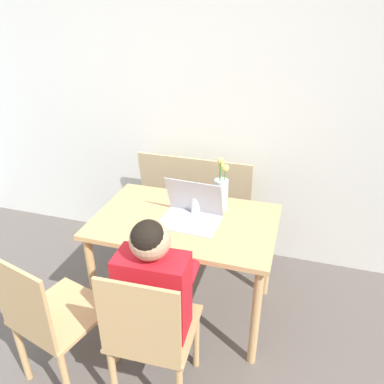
{
  "coord_description": "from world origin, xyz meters",
  "views": [
    {
      "loc": [
        0.79,
        -0.42,
        1.89
      ],
      "look_at": [
        0.23,
        1.44,
        0.89
      ],
      "focal_mm": 35.0,
      "sensor_mm": 36.0,
      "label": 1
    }
  ],
  "objects_px": {
    "water_bottle": "(195,200)",
    "chair_spare": "(51,319)",
    "laptop": "(192,211)",
    "chair_occupied": "(151,335)",
    "flower_vase": "(221,191)",
    "person_seated": "(156,286)"
  },
  "relations": [
    {
      "from": "flower_vase",
      "to": "water_bottle",
      "type": "height_order",
      "value": "flower_vase"
    },
    {
      "from": "chair_spare",
      "to": "person_seated",
      "type": "distance_m",
      "value": 0.58
    },
    {
      "from": "chair_occupied",
      "to": "laptop",
      "type": "height_order",
      "value": "laptop"
    },
    {
      "from": "chair_spare",
      "to": "water_bottle",
      "type": "height_order",
      "value": "water_bottle"
    },
    {
      "from": "chair_occupied",
      "to": "laptop",
      "type": "bearing_deg",
      "value": -92.72
    },
    {
      "from": "chair_occupied",
      "to": "flower_vase",
      "type": "distance_m",
      "value": 0.95
    },
    {
      "from": "chair_occupied",
      "to": "flower_vase",
      "type": "xyz_separation_m",
      "value": [
        0.14,
        0.86,
        0.38
      ]
    },
    {
      "from": "chair_spare",
      "to": "flower_vase",
      "type": "distance_m",
      "value": 1.19
    },
    {
      "from": "chair_occupied",
      "to": "water_bottle",
      "type": "xyz_separation_m",
      "value": [
        0.0,
        0.75,
        0.35
      ]
    },
    {
      "from": "laptop",
      "to": "water_bottle",
      "type": "relative_size",
      "value": 1.71
    },
    {
      "from": "chair_spare",
      "to": "chair_occupied",
      "type": "bearing_deg",
      "value": -160.1
    },
    {
      "from": "chair_spare",
      "to": "person_seated",
      "type": "bearing_deg",
      "value": -148.14
    },
    {
      "from": "chair_spare",
      "to": "person_seated",
      "type": "xyz_separation_m",
      "value": [
        0.52,
        0.16,
        0.21
      ]
    },
    {
      "from": "laptop",
      "to": "flower_vase",
      "type": "relative_size",
      "value": 1.01
    },
    {
      "from": "flower_vase",
      "to": "person_seated",
      "type": "bearing_deg",
      "value": -100.98
    },
    {
      "from": "water_bottle",
      "to": "chair_spare",
      "type": "bearing_deg",
      "value": -123.29
    },
    {
      "from": "water_bottle",
      "to": "person_seated",
      "type": "bearing_deg",
      "value": -90.72
    },
    {
      "from": "chair_spare",
      "to": "person_seated",
      "type": "height_order",
      "value": "person_seated"
    },
    {
      "from": "chair_occupied",
      "to": "flower_vase",
      "type": "bearing_deg",
      "value": -101.76
    },
    {
      "from": "person_seated",
      "to": "chair_spare",
      "type": "bearing_deg",
      "value": 14.83
    },
    {
      "from": "chair_occupied",
      "to": "chair_spare",
      "type": "xyz_separation_m",
      "value": [
        -0.52,
        -0.05,
        0.0
      ]
    },
    {
      "from": "chair_spare",
      "to": "flower_vase",
      "type": "relative_size",
      "value": 2.44
    }
  ]
}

